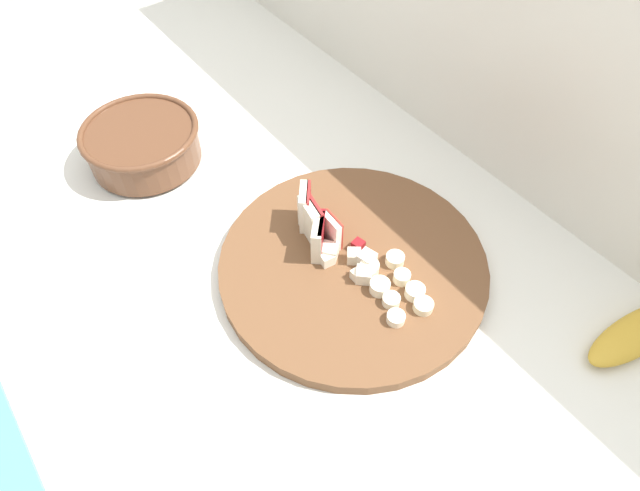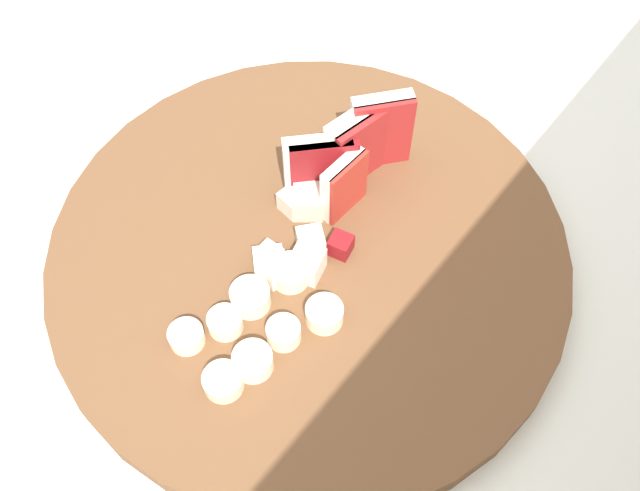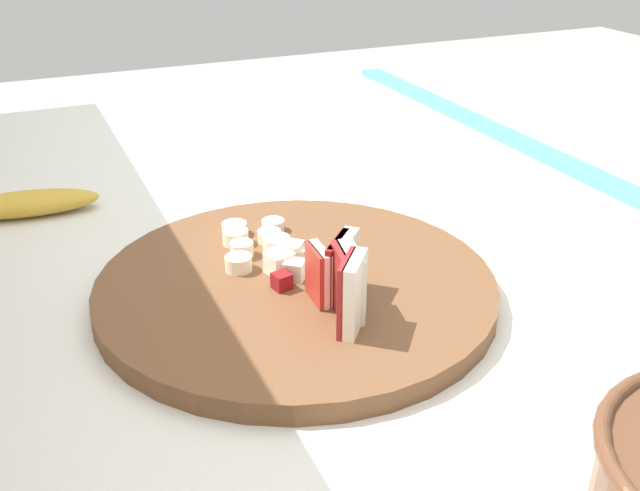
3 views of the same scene
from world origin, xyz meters
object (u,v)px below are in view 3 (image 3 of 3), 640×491
Objects in this scene: apple_dice_pile at (300,265)px; banana_slice_rows at (257,244)px; banana_peel at (25,204)px; cutting_board at (296,287)px; apple_wedge_fan at (343,280)px.

apple_dice_pile reaches higher than banana_slice_rows.
cutting_board is at bearing -144.20° from banana_peel.
banana_peel is at bearing 35.80° from cutting_board.
apple_dice_pile is (0.00, -0.01, 0.02)m from cutting_board.
apple_wedge_fan is at bearing -147.80° from banana_peel.
apple_wedge_fan reaches higher than cutting_board.
apple_dice_pile is 0.53× the size of banana_peel.
apple_dice_pile is at bearing -142.91° from banana_peel.
cutting_board is at bearing 127.65° from apple_dice_pile.
apple_wedge_fan is 0.85× the size of banana_slice_rows.
apple_wedge_fan is at bearing -173.02° from apple_dice_pile.
apple_wedge_fan reaches higher than banana_peel.
cutting_board is 0.08m from apple_wedge_fan.
apple_wedge_fan is (-0.07, -0.02, 0.04)m from cutting_board.
cutting_board is 3.30× the size of banana_slice_rows.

